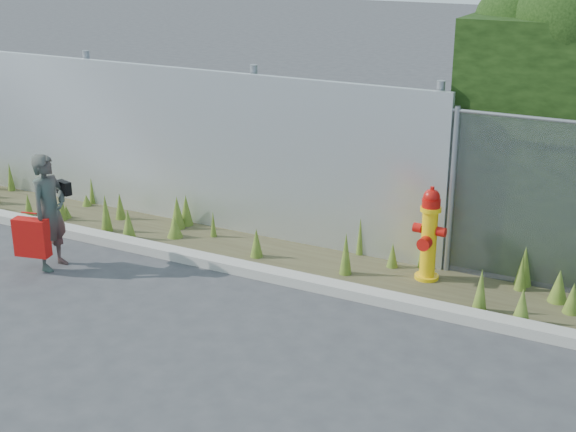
{
  "coord_description": "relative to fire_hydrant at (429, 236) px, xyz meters",
  "views": [
    {
      "loc": [
        3.51,
        -5.89,
        3.94
      ],
      "look_at": [
        -0.3,
        1.4,
        1.0
      ],
      "focal_mm": 50.0,
      "sensor_mm": 36.0,
      "label": 1
    }
  ],
  "objects": [
    {
      "name": "red_tote_bag",
      "position": [
        -4.32,
        -1.98,
        -0.12
      ],
      "size": [
        0.43,
        0.16,
        0.56
      ],
      "rotation": [
        0.0,
        0.0,
        0.23
      ],
      "color": "red"
    },
    {
      "name": "woman",
      "position": [
        -4.21,
        -1.75,
        0.15
      ],
      "size": [
        0.37,
        0.54,
        1.44
      ],
      "primitive_type": "imported",
      "rotation": [
        0.0,
        0.0,
        1.61
      ],
      "color": "#0F6453",
      "rests_on": "ground"
    },
    {
      "name": "weed_strip",
      "position": [
        -1.83,
        -0.17,
        -0.42
      ],
      "size": [
        16.0,
        1.29,
        0.54
      ],
      "color": "#443E27",
      "rests_on": "ground"
    },
    {
      "name": "corrugated_fence",
      "position": [
        -4.17,
        0.38,
        0.54
      ],
      "size": [
        8.5,
        0.21,
        2.3
      ],
      "color": "silver",
      "rests_on": "ground"
    },
    {
      "name": "fire_hydrant",
      "position": [
        0.0,
        0.0,
        0.0
      ],
      "size": [
        0.39,
        0.35,
        1.17
      ],
      "rotation": [
        0.0,
        0.0,
        -0.03
      ],
      "color": "yellow",
      "rests_on": "ground"
    },
    {
      "name": "curb",
      "position": [
        -0.92,
        -0.83,
        -0.51
      ],
      "size": [
        16.0,
        0.22,
        0.12
      ],
      "primitive_type": "cube",
      "color": "#AAA599",
      "rests_on": "ground"
    },
    {
      "name": "black_shoulder_bag",
      "position": [
        -4.19,
        -1.49,
        0.39
      ],
      "size": [
        0.22,
        0.09,
        0.16
      ],
      "rotation": [
        0.0,
        0.0,
        -0.28
      ],
      "color": "black"
    },
    {
      "name": "ground",
      "position": [
        -0.92,
        -2.63,
        -0.57
      ],
      "size": [
        80.0,
        80.0,
        0.0
      ],
      "primitive_type": "plane",
      "color": "#39393C",
      "rests_on": "ground"
    }
  ]
}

